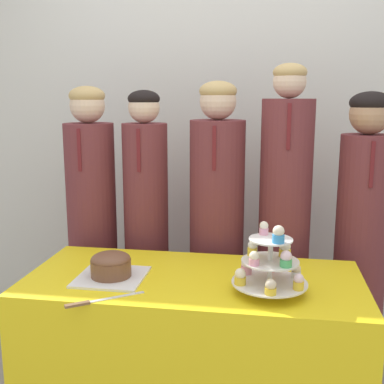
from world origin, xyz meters
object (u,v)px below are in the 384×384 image
(cake_knife, at_px, (92,302))
(student_0, at_px, (93,230))
(student_3, at_px, (284,231))
(student_4, at_px, (361,243))
(student_1, at_px, (146,234))
(student_2, at_px, (217,235))
(round_cake, at_px, (111,266))
(cupcake_stand, at_px, (270,264))

(cake_knife, xyz_separation_m, student_0, (-0.33, 0.87, 0.02))
(student_3, bearing_deg, student_4, -0.00)
(student_1, distance_m, student_2, 0.39)
(student_1, height_order, student_3, student_3)
(cake_knife, height_order, student_0, student_0)
(round_cake, relative_size, student_4, 0.19)
(student_0, height_order, student_4, student_0)
(student_3, bearing_deg, student_1, -180.00)
(student_3, xyz_separation_m, student_4, (0.39, -0.00, -0.05))
(round_cake, height_order, student_2, student_2)
(student_0, distance_m, student_1, 0.31)
(cake_knife, distance_m, cupcake_stand, 0.69)
(student_0, relative_size, student_4, 1.02)
(cupcake_stand, distance_m, student_3, 0.68)
(cupcake_stand, height_order, student_3, student_3)
(round_cake, xyz_separation_m, student_0, (-0.32, 0.63, -0.03))
(cake_knife, bearing_deg, round_cake, 56.42)
(student_0, relative_size, student_1, 1.01)
(cake_knife, relative_size, student_2, 0.17)
(student_2, height_order, student_4, student_2)
(cake_knife, xyz_separation_m, student_4, (1.11, 0.87, 0.02))
(round_cake, relative_size, student_3, 0.17)
(student_1, height_order, student_2, student_2)
(student_0, bearing_deg, student_4, -0.00)
(cupcake_stand, distance_m, student_1, 0.96)
(round_cake, bearing_deg, cake_knife, -88.33)
(cupcake_stand, relative_size, student_3, 0.18)
(cupcake_stand, distance_m, student_0, 1.20)
(round_cake, bearing_deg, student_3, 40.53)
(round_cake, bearing_deg, cupcake_stand, -4.30)
(round_cake, relative_size, student_1, 0.19)
(cupcake_stand, relative_size, student_2, 0.19)
(cake_knife, relative_size, student_4, 0.17)
(cake_knife, xyz_separation_m, student_2, (0.37, 0.87, 0.03))
(student_1, bearing_deg, cupcake_stand, -45.19)
(round_cake, height_order, student_1, student_1)
(cake_knife, distance_m, student_2, 0.95)
(student_2, bearing_deg, round_cake, -121.14)
(cupcake_stand, bearing_deg, cake_knife, -163.42)
(round_cake, distance_m, cake_knife, 0.25)
(student_3, bearing_deg, student_2, 180.00)
(student_2, relative_size, student_4, 1.04)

